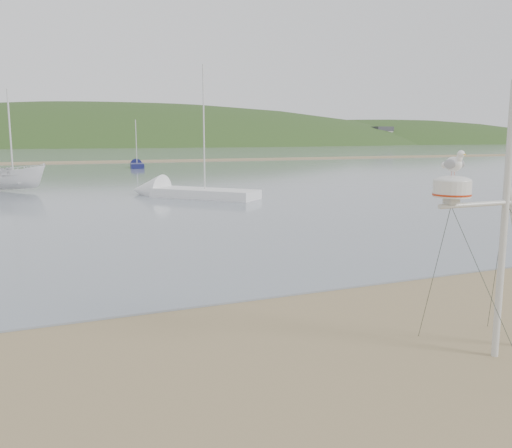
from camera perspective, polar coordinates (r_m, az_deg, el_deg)
name	(u,v)px	position (r m, az deg, el deg)	size (l,w,h in m)	color
ground	(154,420)	(7.13, -10.72, -19.62)	(560.00, 560.00, 0.00)	olive
water	(29,152)	(138.18, -22.81, 7.03)	(560.00, 256.00, 0.04)	slate
sandbar	(34,163)	(76.21, -22.32, 5.95)	(560.00, 7.00, 0.07)	olive
hill_ridge	(76,192)	(243.04, -18.42, 3.22)	(620.00, 180.00, 80.00)	#233B18
far_cottages	(35,135)	(202.17, -22.22, 8.64)	(294.40, 6.30, 8.00)	silver
mast_rig	(500,280)	(9.11, 24.28, -5.44)	(2.28, 2.44, 5.15)	beige
boat_white	(12,155)	(37.33, -24.32, 6.66)	(1.71, 1.76, 4.55)	white
sailboat_white_near	(171,192)	(31.67, -8.94, 3.40)	(6.81, 7.35, 7.98)	white
sailboat_blue_far	(137,165)	(63.06, -12.46, 6.10)	(2.21, 5.81, 5.68)	#15184A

